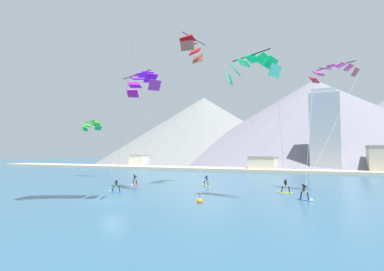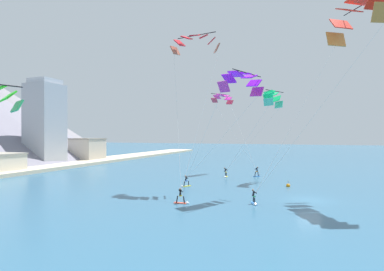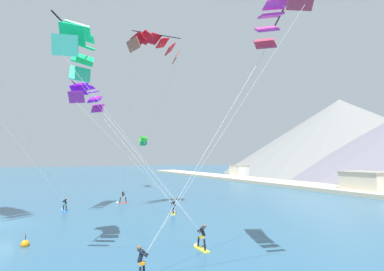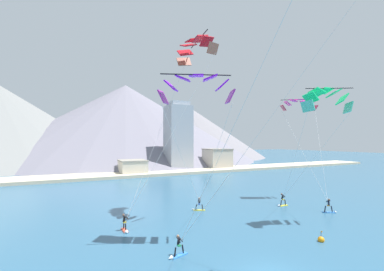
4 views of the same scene
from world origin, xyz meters
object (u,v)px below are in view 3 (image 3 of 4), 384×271
Objects in this scene: kitesurfer_far_right at (141,271)px; kitesurfer_far_left at (174,209)px; kitesurfer_near_trail at (121,199)px; race_marker_buoy at (25,244)px; kitesurfer_mid_center at (200,241)px; parafoil_kite_far_left at (87,95)px; parafoil_kite_far_right at (278,15)px; parafoil_kite_distant_high_outer at (143,140)px; kitesurfer_near_lead at (64,207)px; parafoil_kite_mid_center at (79,48)px; parafoil_kite_near_trail at (155,45)px.

kitesurfer_far_left is at bearing 150.26° from kitesurfer_far_right.
kitesurfer_far_right reaches higher than kitesurfer_near_trail.
kitesurfer_far_left reaches higher than race_marker_buoy.
kitesurfer_near_trail is at bearing -178.24° from kitesurfer_mid_center.
kitesurfer_far_left is at bearing 62.32° from parafoil_kite_far_left.
kitesurfer_far_right is 1.78× the size of race_marker_buoy.
kitesurfer_near_trail is at bearing -174.37° from parafoil_kite_far_right.
parafoil_kite_distant_high_outer is (-25.49, 4.21, 9.69)m from kitesurfer_far_left.
parafoil_kite_far_left reaches higher than kitesurfer_near_lead.
kitesurfer_near_trail is at bearing 169.54° from kitesurfer_far_right.
race_marker_buoy is (-6.20, -10.67, -0.35)m from kitesurfer_mid_center.
parafoil_kite_far_right reaches higher than parafoil_kite_distant_high_outer.
parafoil_kite_far_right is at bearing 20.31° from parafoil_kite_far_left.
kitesurfer_far_left is 0.34× the size of parafoil_kite_distant_high_outer.
kitesurfer_near_trail is at bearing 132.98° from parafoil_kite_far_left.
parafoil_kite_mid_center is (-1.67, -8.01, 12.71)m from kitesurfer_mid_center.
kitesurfer_far_left is (-11.27, 3.00, -0.06)m from kitesurfer_mid_center.
parafoil_kite_far_right is at bearing 5.63° from kitesurfer_near_trail.
parafoil_kite_near_trail reaches higher than parafoil_kite_far_left.
parafoil_kite_far_right is (26.68, 2.63, 13.95)m from kitesurfer_near_trail.
parafoil_kite_far_left is at bearing -177.02° from kitesurfer_far_right.
parafoil_kite_distant_high_outer is at bearing 140.20° from kitesurfer_near_lead.
kitesurfer_near_lead is at bearing 167.36° from race_marker_buoy.
kitesurfer_far_right reaches higher than kitesurfer_mid_center.
parafoil_kite_far_right is (2.81, 7.04, 13.88)m from kitesurfer_far_right.
kitesurfer_near_lead is at bearing -144.83° from parafoil_kite_far_left.
kitesurfer_mid_center is 0.97× the size of kitesurfer_far_right.
kitesurfer_mid_center is at bearing 22.93° from kitesurfer_near_lead.
parafoil_kite_mid_center is 14.48m from parafoil_kite_far_left.
kitesurfer_mid_center is at bearing -160.67° from parafoil_kite_far_right.
kitesurfer_near_lead is 13.14m from kitesurfer_far_left.
parafoil_kite_mid_center reaches higher than kitesurfer_far_left.
parafoil_kite_distant_high_outer is (-39.60, 12.27, 9.58)m from kitesurfer_far_right.
race_marker_buoy is at bearing -25.30° from parafoil_kite_far_left.
kitesurfer_far_right is 13.76m from parafoil_kite_mid_center.
race_marker_buoy is (6.43, -11.63, -19.65)m from parafoil_kite_near_trail.
kitesurfer_near_trail is (-2.40, 7.24, 0.06)m from kitesurfer_near_lead.
race_marker_buoy is at bearing -149.55° from parafoil_kite_mid_center.
parafoil_kite_mid_center is at bearing -39.30° from parafoil_kite_near_trail.
parafoil_kite_near_trail is (-1.36, -2.04, 19.36)m from kitesurfer_far_left.
race_marker_buoy is (5.07, -13.68, -0.29)m from kitesurfer_far_left.
parafoil_kite_far_left is (-18.85, -0.98, 13.02)m from kitesurfer_far_right.
parafoil_kite_near_trail is at bearing 175.65° from kitesurfer_mid_center.
parafoil_kite_far_right is at bearing -7.04° from parafoil_kite_distant_high_outer.
kitesurfer_near_lead is at bearing -157.89° from parafoil_kite_far_right.
kitesurfer_near_trail is 24.31m from parafoil_kite_mid_center.
kitesurfer_near_lead is 0.09× the size of parafoil_kite_near_trail.
parafoil_kite_mid_center is at bearing -48.92° from kitesurfer_far_left.
parafoil_kite_near_trail is (8.40, 1.61, 19.31)m from kitesurfer_near_trail.
race_marker_buoy is (-4.53, -2.66, -13.06)m from parafoil_kite_mid_center.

